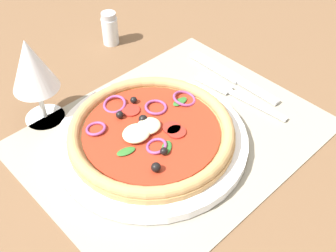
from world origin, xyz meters
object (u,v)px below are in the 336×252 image
(pizza, at_px, (151,131))
(pepper_shaker, at_px, (110,29))
(plate, at_px, (152,140))
(fork, at_px, (235,94))
(wine_glass, at_px, (32,68))
(knife, at_px, (232,76))

(pizza, height_order, pepper_shaker, pepper_shaker)
(pizza, bearing_deg, plate, -83.88)
(fork, relative_size, wine_glass, 1.21)
(pizza, relative_size, wine_glass, 1.69)
(knife, xyz_separation_m, pepper_shaker, (-0.08, 0.25, 0.03))
(pizza, bearing_deg, fork, -4.37)
(fork, xyz_separation_m, knife, (0.03, 0.04, 0.00))
(knife, bearing_deg, plate, 96.94)
(knife, bearing_deg, pepper_shaker, 19.80)
(knife, bearing_deg, fork, 137.66)
(pizza, xyz_separation_m, pepper_shaker, (0.13, 0.27, 0.00))
(fork, xyz_separation_m, wine_glass, (-0.27, 0.18, 0.09))
(plate, relative_size, knife, 1.46)
(pepper_shaker, bearing_deg, plate, -116.11)
(fork, distance_m, knife, 0.05)
(fork, relative_size, pepper_shaker, 2.70)
(plate, relative_size, fork, 1.61)
(pizza, distance_m, wine_glass, 0.20)
(pizza, relative_size, pepper_shaker, 3.75)
(pizza, xyz_separation_m, wine_glass, (-0.09, 0.17, 0.07))
(fork, distance_m, wine_glass, 0.34)
(pizza, height_order, knife, pizza)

